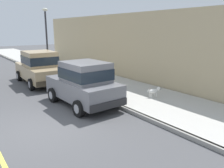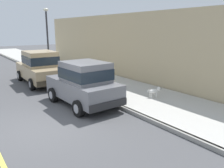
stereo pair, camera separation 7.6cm
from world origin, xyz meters
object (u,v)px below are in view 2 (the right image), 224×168
dog_white (154,91)px  street_lamp (47,33)px  car_tan_sedan (40,67)px  car_grey_hatchback (84,83)px

dog_white → street_lamp: size_ratio=0.17×
car_tan_sedan → dog_white: size_ratio=6.25×
car_grey_hatchback → dog_white: 3.26m
car_tan_sedan → car_grey_hatchback: bearing=-88.8°
car_tan_sedan → dog_white: bearing=-64.3°
car_tan_sedan → dog_white: car_tan_sedan is taller
car_grey_hatchback → car_tan_sedan: bearing=91.2°
car_grey_hatchback → street_lamp: size_ratio=0.87×
car_tan_sedan → street_lamp: bearing=58.7°
car_tan_sedan → street_lamp: size_ratio=1.06×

